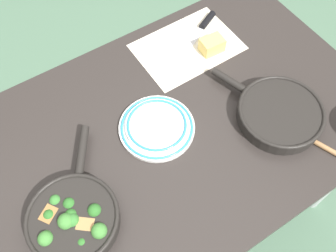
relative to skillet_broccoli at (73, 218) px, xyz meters
name	(u,v)px	position (x,y,z in m)	size (l,w,h in m)	color
ground_plane	(168,209)	(-0.36, -0.11, -0.80)	(14.00, 14.00, 0.00)	#51755B
dining_table_red	(168,142)	(-0.36, -0.11, -0.12)	(1.34, 0.83, 0.77)	#2D2826
skillet_broccoli	(73,218)	(0.00, 0.00, 0.00)	(0.28, 0.36, 0.07)	black
skillet_eggs	(279,113)	(-0.67, 0.04, 0.00)	(0.26, 0.38, 0.05)	black
wooden_spoon	(317,143)	(-0.71, 0.18, -0.02)	(0.16, 0.34, 0.02)	#A87A4C
parchment_sheet	(187,47)	(-0.60, -0.35, -0.03)	(0.35, 0.25, 0.00)	silver
grater_knife	(200,30)	(-0.68, -0.39, -0.02)	(0.26, 0.14, 0.02)	silver
cheese_block	(212,45)	(-0.66, -0.29, 0.00)	(0.08, 0.06, 0.05)	#EACC66
dinner_plate_stack	(157,127)	(-0.34, -0.13, -0.02)	(0.23, 0.23, 0.03)	white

